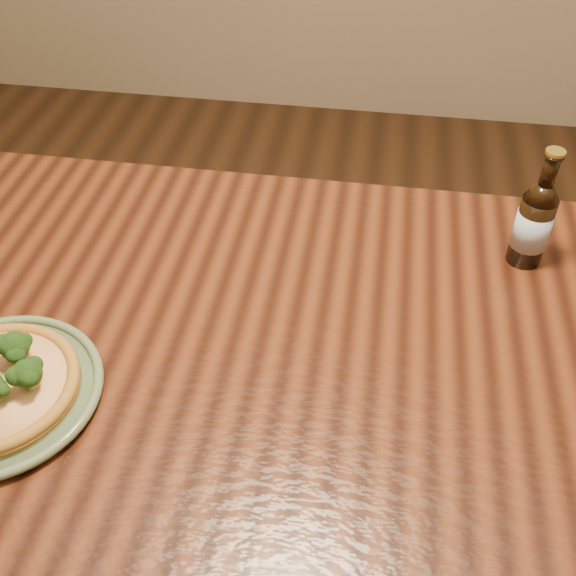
# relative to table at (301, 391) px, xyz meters

# --- Properties ---
(table) EXTENTS (1.60, 0.90, 0.75)m
(table) POSITION_rel_table_xyz_m (0.00, 0.00, 0.00)
(table) COLOR #461F0F
(table) RESTS_ON ground
(beer_bottle) EXTENTS (0.06, 0.06, 0.21)m
(beer_bottle) POSITION_rel_table_xyz_m (0.34, 0.26, 0.17)
(beer_bottle) COLOR black
(beer_bottle) RESTS_ON table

